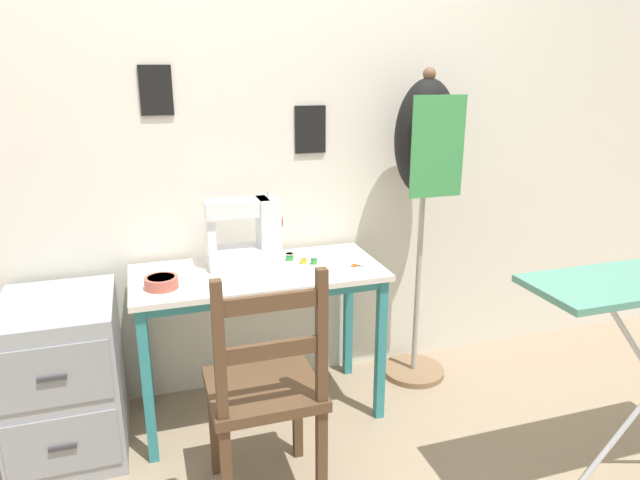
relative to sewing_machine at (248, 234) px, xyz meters
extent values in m
plane|color=gray|center=(0.02, -0.34, -0.85)|extent=(14.00, 14.00, 0.00)
cube|color=silver|center=(0.02, 0.22, 0.43)|extent=(10.00, 0.05, 2.55)
cube|color=black|center=(-0.34, 0.19, 0.62)|extent=(0.14, 0.01, 0.21)
cube|color=black|center=(0.35, 0.19, 0.43)|extent=(0.15, 0.01, 0.22)
cube|color=silver|center=(0.02, -0.10, -0.15)|extent=(1.09, 0.50, 0.02)
cube|color=teal|center=(0.02, -0.30, -0.19)|extent=(1.01, 0.03, 0.04)
cube|color=teal|center=(-0.48, -0.30, -0.51)|extent=(0.04, 0.04, 0.68)
cube|color=teal|center=(0.53, -0.30, -0.51)|extent=(0.04, 0.04, 0.68)
cube|color=teal|center=(-0.48, 0.11, -0.51)|extent=(0.04, 0.04, 0.68)
cube|color=teal|center=(0.53, 0.11, -0.51)|extent=(0.04, 0.04, 0.68)
cube|color=white|center=(-0.02, 0.00, -0.10)|extent=(0.32, 0.17, 0.08)
cube|color=white|center=(0.09, 0.00, 0.05)|extent=(0.09, 0.14, 0.22)
cube|color=white|center=(-0.04, 0.00, 0.12)|extent=(0.28, 0.12, 0.07)
cube|color=white|center=(-0.16, 0.00, 0.01)|extent=(0.04, 0.09, 0.15)
cylinder|color=#B22D2D|center=(0.15, 0.00, 0.05)|extent=(0.02, 0.06, 0.06)
cylinder|color=#99999E|center=(0.09, 0.00, 0.17)|extent=(0.01, 0.01, 0.02)
cylinder|color=#B25647|center=(-0.39, -0.18, -0.12)|extent=(0.13, 0.13, 0.05)
cylinder|color=brown|center=(-0.39, -0.18, -0.10)|extent=(0.11, 0.11, 0.01)
cube|color=silver|center=(0.50, -0.21, -0.14)|extent=(0.09, 0.06, 0.00)
cube|color=silver|center=(0.49, -0.22, -0.14)|extent=(0.07, 0.08, 0.00)
torus|color=#DB511E|center=(0.44, -0.18, -0.14)|extent=(0.03, 0.03, 0.01)
torus|color=#DB511E|center=(0.45, -0.17, -0.14)|extent=(0.03, 0.03, 0.01)
cylinder|color=green|center=(0.19, -0.01, -0.12)|extent=(0.04, 0.04, 0.04)
cylinder|color=beige|center=(0.19, -0.01, -0.11)|extent=(0.04, 0.04, 0.00)
cylinder|color=beige|center=(0.19, -0.01, -0.14)|extent=(0.04, 0.04, 0.00)
cylinder|color=yellow|center=(0.24, -0.07, -0.13)|extent=(0.03, 0.03, 0.03)
cylinder|color=beige|center=(0.24, -0.07, -0.11)|extent=(0.04, 0.04, 0.00)
cylinder|color=beige|center=(0.24, -0.07, -0.14)|extent=(0.04, 0.04, 0.00)
cylinder|color=green|center=(0.28, -0.10, -0.12)|extent=(0.03, 0.03, 0.04)
cylinder|color=beige|center=(0.28, -0.10, -0.11)|extent=(0.04, 0.04, 0.00)
cylinder|color=beige|center=(0.28, -0.10, -0.14)|extent=(0.04, 0.04, 0.00)
cube|color=#513823|center=(-0.07, -0.62, -0.41)|extent=(0.40, 0.38, 0.04)
cube|color=#513823|center=(-0.24, -0.46, -0.64)|extent=(0.04, 0.04, 0.42)
cube|color=#513823|center=(0.10, -0.46, -0.64)|extent=(0.04, 0.04, 0.42)
cube|color=#513823|center=(-0.24, -0.78, -0.64)|extent=(0.04, 0.04, 0.42)
cube|color=#513823|center=(0.10, -0.78, -0.64)|extent=(0.04, 0.04, 0.42)
cube|color=#513823|center=(-0.24, -0.78, -0.15)|extent=(0.04, 0.04, 0.48)
cube|color=#513823|center=(0.10, -0.78, -0.15)|extent=(0.04, 0.04, 0.48)
cube|color=#513823|center=(-0.07, -0.78, 0.00)|extent=(0.34, 0.02, 0.06)
cube|color=#513823|center=(-0.07, -0.78, -0.17)|extent=(0.34, 0.02, 0.06)
cube|color=#93999E|center=(-0.80, -0.11, -0.51)|extent=(0.44, 0.52, 0.67)
cube|color=gray|center=(-0.80, -0.37, -0.37)|extent=(0.41, 0.01, 0.24)
cube|color=#333338|center=(-0.80, -0.38, -0.37)|extent=(0.10, 0.01, 0.02)
cube|color=gray|center=(-0.80, -0.37, -0.66)|extent=(0.41, 0.01, 0.24)
cube|color=#333338|center=(-0.80, -0.38, -0.66)|extent=(0.10, 0.01, 0.02)
cylinder|color=#846647|center=(0.86, 0.00, -0.83)|extent=(0.32, 0.32, 0.03)
cylinder|color=#ADA89E|center=(0.86, 0.00, -0.31)|extent=(0.03, 0.03, 1.02)
ellipsoid|color=black|center=(0.86, 0.00, 0.39)|extent=(0.31, 0.22, 0.55)
sphere|color=brown|center=(0.86, 0.00, 0.68)|extent=(0.06, 0.06, 0.06)
cube|color=#3D934C|center=(0.86, -0.12, 0.36)|extent=(0.26, 0.01, 0.46)
camera|label=1|loc=(-0.44, -2.41, 0.72)|focal=32.00mm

